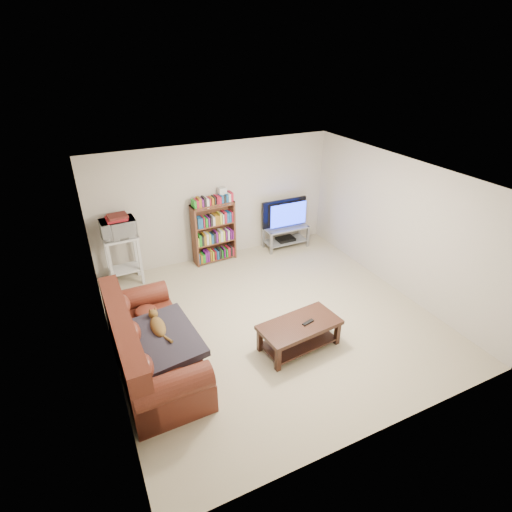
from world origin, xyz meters
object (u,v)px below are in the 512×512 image
tv_stand (286,233)px  bookshelf (214,232)px  sofa (148,349)px  coffee_table (299,331)px

tv_stand → bookshelf: size_ratio=0.77×
sofa → bookshelf: bearing=52.4°
sofa → coffee_table: 2.17m
tv_stand → bookshelf: bearing=177.1°
sofa → tv_stand: sofa is taller
sofa → tv_stand: (3.57, 2.50, -0.01)m
tv_stand → bookshelf: (-1.64, 0.09, 0.32)m
coffee_table → tv_stand: tv_stand is taller
sofa → coffee_table: bearing=-14.6°
sofa → coffee_table: (2.11, -0.51, -0.03)m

